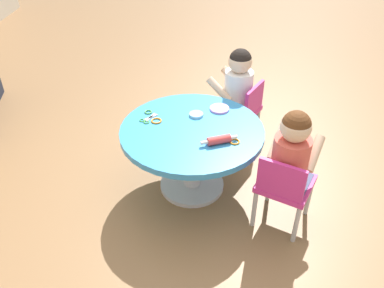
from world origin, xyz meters
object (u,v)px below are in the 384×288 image
child_chair_left (284,186)px  rolling_pin (219,140)px  craft_table (192,143)px  seated_child_left (292,151)px  child_chair_right (241,110)px  seated_child_right (238,82)px  craft_scissors (147,120)px

child_chair_left → rolling_pin: child_chair_left is taller
craft_table → seated_child_left: 0.66m
seated_child_left → child_chair_left: bearing=154.2°
child_chair_right → craft_table: bearing=147.8°
seated_child_left → rolling_pin: size_ratio=2.29×
child_chair_right → seated_child_right: bearing=61.0°
craft_table → child_chair_left: bearing=-118.9°
seated_child_right → craft_scissors: 0.77m
seated_child_left → craft_table: bearing=64.6°
child_chair_left → seated_child_left: 0.23m
seated_child_left → craft_scissors: (0.36, 0.87, -0.05)m
child_chair_right → seated_child_right: size_ratio=1.05×
rolling_pin → child_chair_right: bearing=-13.8°
craft_table → rolling_pin: (-0.15, -0.17, 0.14)m
child_chair_right → craft_scissors: child_chair_right is taller
seated_child_right → child_chair_left: bearing=-163.7°
craft_table → child_chair_left: 0.64m
seated_child_left → child_chair_right: seated_child_left is taller
rolling_pin → craft_table: bearing=48.3°
seated_child_left → rolling_pin: 0.42m
child_chair_right → rolling_pin: child_chair_right is taller
child_chair_left → rolling_pin: 0.46m
child_chair_left → seated_child_left: (0.04, -0.02, 0.23)m
craft_table → seated_child_left: seated_child_left is taller
child_chair_left → child_chair_right: bearing=14.5°
child_chair_left → child_chair_right: same height
seated_child_left → rolling_pin: (0.12, 0.41, -0.02)m
child_chair_left → seated_child_left: bearing=-25.8°
child_chair_left → seated_child_right: 0.93m
craft_table → seated_child_right: 0.66m
child_chair_left → seated_child_right: (0.87, 0.25, 0.23)m
seated_child_left → seated_child_right: 0.87m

